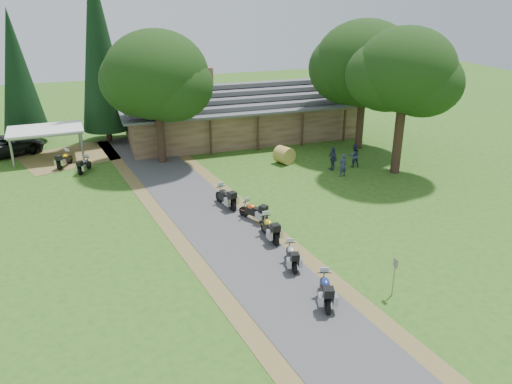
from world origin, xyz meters
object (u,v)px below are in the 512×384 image
object	(u,v)px
carport	(47,143)
motorcycle_row_c	(270,227)
motorcycle_carport_a	(64,159)
car_dark_suv	(5,141)
motorcycle_row_a	(326,289)
lodge	(241,110)
motorcycle_row_e	(226,196)
motorcycle_row_b	(292,255)
motorcycle_carport_b	(84,164)
motorcycle_row_d	(254,210)
hay_bale	(284,155)

from	to	relation	value
carport	motorcycle_row_c	xyz separation A→B (m)	(11.78, -18.74, -0.52)
motorcycle_carport_a	carport	bearing A→B (deg)	52.78
carport	car_dark_suv	xyz separation A→B (m)	(-3.28, 1.79, 0.01)
motorcycle_row_a	motorcycle_row_c	distance (m)	6.31
lodge	motorcycle_row_c	world-z (taller)	lodge
car_dark_suv	motorcycle_row_e	bearing A→B (deg)	-161.23
motorcycle_row_b	motorcycle_carport_b	size ratio (longest dim) A/B	1.05
motorcycle_carport_b	motorcycle_carport_a	bearing A→B (deg)	66.12
motorcycle_carport_a	motorcycle_carport_b	distance (m)	2.20
car_dark_suv	motorcycle_carport_b	bearing A→B (deg)	-159.47
car_dark_suv	motorcycle_row_c	xyz separation A→B (m)	(15.07, -20.53, -0.53)
motorcycle_row_d	hay_bale	xyz separation A→B (m)	(5.52, 8.99, 0.01)
car_dark_suv	motorcycle_row_c	world-z (taller)	car_dark_suv
motorcycle_carport_a	car_dark_suv	bearing A→B (deg)	73.68
lodge	motorcycle_carport_a	distance (m)	15.75
motorcycle_row_a	motorcycle_carport_b	xyz separation A→B (m)	(-9.39, 20.65, -0.10)
motorcycle_row_b	motorcycle_carport_a	distance (m)	21.83
lodge	car_dark_suv	bearing A→B (deg)	177.78
motorcycle_row_a	motorcycle_row_b	world-z (taller)	motorcycle_row_a
lodge	hay_bale	size ratio (longest dim) A/B	16.24
motorcycle_row_a	motorcycle_carport_a	xyz separation A→B (m)	(-10.79, 22.36, -0.06)
motorcycle_carport_b	carport	bearing A→B (deg)	57.43
motorcycle_row_d	motorcycle_carport_b	xyz separation A→B (m)	(-9.10, 11.88, -0.06)
lodge	motorcycle_carport_b	size ratio (longest dim) A/B	12.49
hay_bale	motorcycle_row_b	bearing A→B (deg)	-110.54
lodge	motorcycle_row_b	bearing A→B (deg)	-101.41
motorcycle_row_e	motorcycle_carport_b	world-z (taller)	motorcycle_row_e
motorcycle_row_b	motorcycle_row_a	bearing A→B (deg)	-165.69
motorcycle_row_a	lodge	bearing A→B (deg)	9.02
carport	car_dark_suv	world-z (taller)	car_dark_suv
motorcycle_row_c	motorcycle_row_a	bearing A→B (deg)	179.64
motorcycle_row_c	motorcycle_row_d	bearing A→B (deg)	-0.50
motorcycle_row_a	hay_bale	world-z (taller)	motorcycle_row_a
lodge	motorcycle_row_a	world-z (taller)	lodge
lodge	carport	world-z (taller)	lodge
motorcycle_row_b	motorcycle_row_e	distance (m)	8.02
carport	motorcycle_row_d	bearing A→B (deg)	-57.30
motorcycle_row_c	motorcycle_row_b	bearing A→B (deg)	178.05
motorcycle_carport_b	hay_bale	distance (m)	14.91
carport	motorcycle_carport_a	distance (m)	3.00
motorcycle_row_e	motorcycle_carport_a	distance (m)	14.65
carport	motorcycle_row_a	world-z (taller)	carport
car_dark_suv	hay_bale	size ratio (longest dim) A/B	4.82
car_dark_suv	carport	bearing A→B (deg)	-141.68
car_dark_suv	motorcycle_carport_b	xyz separation A→B (m)	(5.89, -6.18, -0.63)
lodge	motorcycle_carport_a	xyz separation A→B (m)	(-15.20, -3.71, -1.82)
carport	hay_bale	distance (m)	18.72
lodge	hay_bale	bearing A→B (deg)	-84.31
motorcycle_row_b	motorcycle_carport_a	size ratio (longest dim) A/B	0.98
motorcycle_row_c	motorcycle_row_e	distance (m)	5.03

